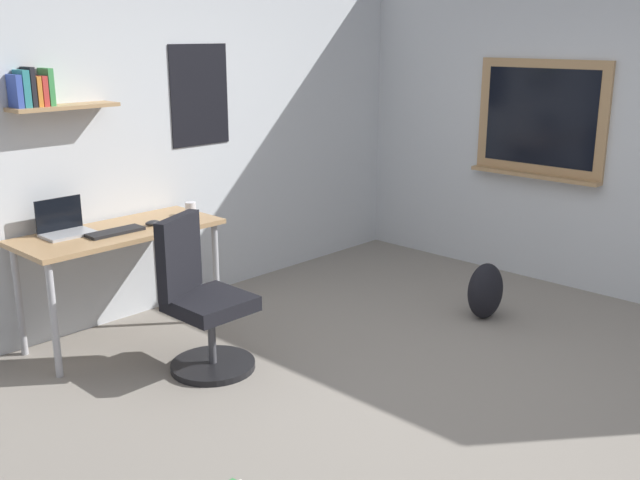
{
  "coord_description": "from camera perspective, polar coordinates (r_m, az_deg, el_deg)",
  "views": [
    {
      "loc": [
        -3.09,
        -2.07,
        2.0
      ],
      "look_at": [
        -0.16,
        0.73,
        0.85
      ],
      "focal_mm": 41.13,
      "sensor_mm": 36.0,
      "label": 1
    }
  ],
  "objects": [
    {
      "name": "wall_back",
      "position": [
        5.51,
        -12.03,
        8.25
      ],
      "size": [
        5.0,
        0.3,
        2.6
      ],
      "color": "silver",
      "rests_on": "ground"
    },
    {
      "name": "backpack",
      "position": [
        5.42,
        12.74,
        -3.88
      ],
      "size": [
        0.32,
        0.22,
        0.41
      ],
      "primitive_type": "ellipsoid",
      "color": "black",
      "rests_on": "ground"
    },
    {
      "name": "wall_right",
      "position": [
        5.96,
        23.02,
        7.87
      ],
      "size": [
        0.22,
        5.0,
        2.6
      ],
      "color": "silver",
      "rests_on": "ground"
    },
    {
      "name": "computer_mouse",
      "position": [
        5.01,
        -12.91,
        1.31
      ],
      "size": [
        0.1,
        0.06,
        0.03
      ],
      "primitive_type": "ellipsoid",
      "color": "#262628",
      "rests_on": "desk"
    },
    {
      "name": "office_chair",
      "position": [
        4.51,
        -9.22,
        -5.02
      ],
      "size": [
        0.54,
        0.55,
        0.95
      ],
      "color": "black",
      "rests_on": "ground"
    },
    {
      "name": "keyboard",
      "position": [
        4.87,
        -15.64,
        0.61
      ],
      "size": [
        0.37,
        0.13,
        0.02
      ],
      "primitive_type": "cube",
      "color": "black",
      "rests_on": "desk"
    },
    {
      "name": "laptop",
      "position": [
        4.93,
        -19.27,
        1.04
      ],
      "size": [
        0.31,
        0.21,
        0.23
      ],
      "color": "#ADAFB5",
      "rests_on": "desk"
    },
    {
      "name": "desk",
      "position": [
        4.99,
        -15.34,
        -0.16
      ],
      "size": [
        1.33,
        0.58,
        0.76
      ],
      "color": "tan",
      "rests_on": "ground"
    },
    {
      "name": "ground_plane",
      "position": [
        4.22,
        8.92,
        -12.63
      ],
      "size": [
        5.2,
        5.2,
        0.0
      ],
      "primitive_type": "plane",
      "color": "gray",
      "rests_on": "ground"
    },
    {
      "name": "coffee_mug",
      "position": [
        5.24,
        -10.03,
        2.42
      ],
      "size": [
        0.08,
        0.08,
        0.09
      ],
      "primitive_type": "cylinder",
      "color": "silver",
      "rests_on": "desk"
    }
  ]
}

